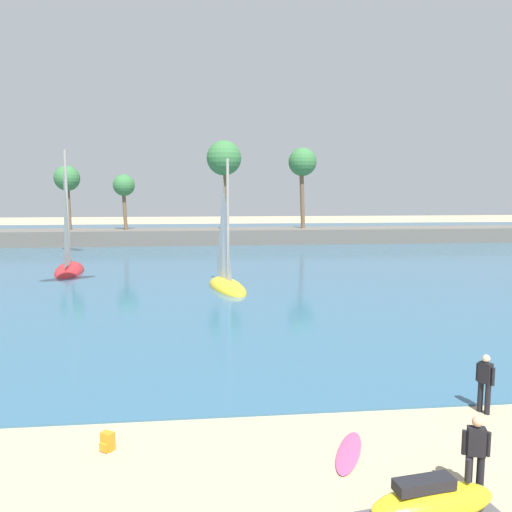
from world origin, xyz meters
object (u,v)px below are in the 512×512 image
Objects in this scene: sailboat_mid_bay at (69,261)px; person_rigging_by_gear at (476,453)px; person_at_waterline at (485,382)px; surfboard at (349,452)px; backpack_by_trailer at (107,442)px; sailboat_near_shore at (226,276)px; watercraft_on_trailer at (432,505)px.

person_rigging_by_gear is at bearing -63.20° from sailboat_mid_bay.
person_at_waterline reaches higher than surfboard.
backpack_by_trailer is at bearing -73.48° from surfboard.
surfboard is 21.05m from sailboat_near_shore.
sailboat_near_shore is 0.88× the size of sailboat_mid_bay.
person_rigging_by_gear is 0.79× the size of surfboard.
watercraft_on_trailer is 34.63m from sailboat_mid_bay.
person_at_waterline is 0.19× the size of sailboat_near_shore.
sailboat_near_shore reaches higher than person_at_waterline.
person_at_waterline is at bearing 57.31° from person_rigging_by_gear.
surfboard is at bearing 137.26° from person_rigging_by_gear.
surfboard is at bearing -85.11° from sailboat_near_shore.
backpack_by_trailer is at bearing 150.26° from watercraft_on_trailer.
watercraft_on_trailer reaches higher than surfboard.
watercraft_on_trailer is at bearing -144.41° from person_rigging_by_gear.
watercraft_on_trailer is 1.29× the size of surfboard.
person_rigging_by_gear is 34.33m from sailboat_mid_bay.
backpack_by_trailer is (-10.01, -0.99, -0.69)m from person_at_waterline.
backpack_by_trailer is (-7.67, 2.65, -0.69)m from person_rigging_by_gear.
watercraft_on_trailer is 7.29m from backpack_by_trailer.
sailboat_near_shore is at bearing -33.84° from sailboat_mid_bay.
person_at_waterline is 32.35m from sailboat_mid_bay.
watercraft_on_trailer is 2.95m from surfboard.
person_rigging_by_gear is 0.19× the size of sailboat_near_shore.
person_at_waterline is 0.79× the size of surfboard.
surfboard is (5.65, -0.78, -0.17)m from backpack_by_trailer.
sailboat_mid_bay is at bearing 116.80° from person_rigging_by_gear.
person_at_waterline reaches higher than backpack_by_trailer.
backpack_by_trailer is at bearing -174.33° from person_at_waterline.
sailboat_mid_bay reaches higher than sailboat_near_shore.
person_rigging_by_gear is 8.15m from backpack_by_trailer.
sailboat_near_shore is (3.85, 20.18, 0.64)m from backpack_by_trailer.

